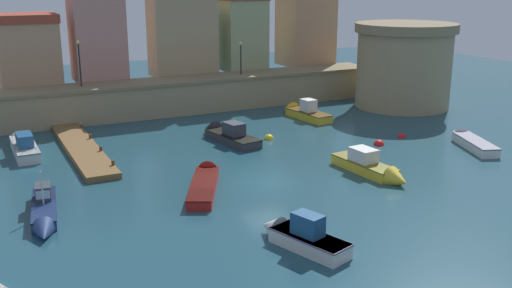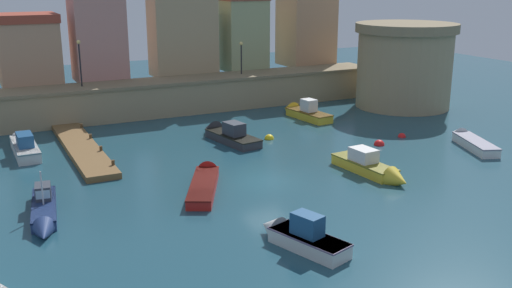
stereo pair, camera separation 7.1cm
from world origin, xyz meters
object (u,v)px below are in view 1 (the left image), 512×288
object	(u,v)px
mooring_buoy_2	(269,139)
moored_boat_6	(23,145)
fortress_tower	(404,65)
moored_boat_9	(469,141)
mooring_buoy_0	(401,137)
quay_lamp_1	(241,52)
moored_boat_4	(225,134)
moored_boat_2	(303,112)
moored_boat_0	(205,180)
moored_boat_1	(373,168)
moored_boat_7	(299,235)
quay_lamp_0	(79,56)
moored_boat_3	(44,212)
mooring_buoy_1	(379,145)

from	to	relation	value
mooring_buoy_2	moored_boat_6	bearing A→B (deg)	164.61
fortress_tower	moored_boat_9	bearing A→B (deg)	-108.82
mooring_buoy_0	quay_lamp_1	bearing A→B (deg)	111.25
quay_lamp_1	moored_boat_4	xyz separation A→B (m)	(-6.10, -10.36, -4.49)
moored_boat_2	moored_boat_6	distance (m)	22.36
fortress_tower	moored_boat_0	world-z (taller)	fortress_tower
moored_boat_1	mooring_buoy_2	size ratio (longest dim) A/B	8.65
mooring_buoy_0	mooring_buoy_2	size ratio (longest dim) A/B	0.83
moored_boat_0	moored_boat_2	distance (m)	18.41
moored_boat_7	mooring_buoy_2	distance (m)	18.01
moored_boat_0	moored_boat_7	size ratio (longest dim) A/B	1.40
moored_boat_2	moored_boat_4	world-z (taller)	moored_boat_2
quay_lamp_1	moored_boat_6	world-z (taller)	quay_lamp_1
moored_boat_6	moored_boat_9	size ratio (longest dim) A/B	1.11
quay_lamp_0	moored_boat_9	bearing A→B (deg)	-40.08
moored_boat_7	quay_lamp_0	bearing A→B (deg)	-9.83
moored_boat_2	moored_boat_9	distance (m)	14.18
moored_boat_2	moored_boat_7	world-z (taller)	moored_boat_2
moored_boat_1	mooring_buoy_2	xyz separation A→B (m)	(-1.80, 10.06, -0.47)
moored_boat_1	moored_boat_3	world-z (taller)	moored_boat_3
moored_boat_1	moored_boat_2	world-z (taller)	moored_boat_2
moored_boat_2	moored_boat_9	world-z (taller)	moored_boat_2
moored_boat_9	mooring_buoy_0	world-z (taller)	moored_boat_9
moored_boat_1	moored_boat_4	size ratio (longest dim) A/B	0.93
quay_lamp_1	moored_boat_0	size ratio (longest dim) A/B	0.42
fortress_tower	quay_lamp_0	bearing A→B (deg)	165.82
moored_boat_7	moored_boat_4	bearing A→B (deg)	-31.16
fortress_tower	moored_boat_1	size ratio (longest dim) A/B	1.49
mooring_buoy_1	mooring_buoy_2	world-z (taller)	mooring_buoy_1
moored_boat_4	moored_boat_6	distance (m)	13.99
mooring_buoy_1	moored_boat_1	bearing A→B (deg)	-130.92
quay_lamp_1	moored_boat_1	xyz separation A→B (m)	(-1.34, -21.68, -4.46)
fortress_tower	moored_boat_3	distance (m)	35.75
moored_boat_9	mooring_buoy_1	size ratio (longest dim) A/B	8.10
mooring_buoy_2	mooring_buoy_1	bearing A→B (deg)	-37.92
mooring_buoy_2	moored_boat_7	bearing A→B (deg)	-113.30
moored_boat_2	moored_boat_6	xyz separation A→B (m)	(-22.36, -0.40, 0.03)
quay_lamp_0	moored_boat_0	distance (m)	19.85
moored_boat_3	moored_boat_9	xyz separation A→B (m)	(28.82, 0.57, -0.03)
quay_lamp_0	moored_boat_9	world-z (taller)	quay_lamp_0
moored_boat_2	moored_boat_6	size ratio (longest dim) A/B	0.87
moored_boat_0	moored_boat_7	bearing A→B (deg)	-148.35
fortress_tower	mooring_buoy_0	distance (m)	11.74
fortress_tower	moored_boat_6	bearing A→B (deg)	-179.74
moored_boat_6	moored_boat_7	xyz separation A→B (m)	(9.44, -21.09, -0.00)
fortress_tower	moored_boat_1	xyz separation A→B (m)	(-14.40, -14.76, -3.37)
moored_boat_3	moored_boat_9	distance (m)	28.82
fortress_tower	mooring_buoy_2	bearing A→B (deg)	-163.81
fortress_tower	moored_boat_0	size ratio (longest dim) A/B	1.31
fortress_tower	moored_boat_7	bearing A→B (deg)	-137.68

